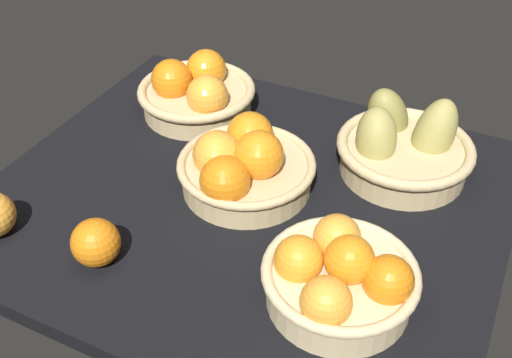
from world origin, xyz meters
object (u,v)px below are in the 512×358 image
Objects in this scene: basket_far_right_pears at (403,147)px; loose_orange_front_gap at (96,243)px; basket_near_right at (339,277)px; basket_center at (243,166)px; basket_far_left at (196,92)px.

loose_orange_front_gap is at bearing -129.31° from basket_far_right_pears.
loose_orange_front_gap is (-34.53, -8.19, -1.03)cm from basket_near_right.
basket_center reaches higher than loose_orange_front_gap.
basket_center is at bearing -42.42° from basket_far_left.
basket_center is 27.32cm from loose_orange_front_gap.
basket_far_left is 1.00× the size of basket_center.
basket_center is 28.19cm from basket_far_right_pears.
basket_center reaches higher than basket_far_left.
basket_near_right is at bearing -35.78° from basket_center.
basket_far_left is at bearing 100.22° from loose_orange_front_gap.
loose_orange_front_gap is (-11.58, -24.73, -0.99)cm from basket_center.
loose_orange_front_gap is at bearing -166.65° from basket_near_right.
basket_near_right is 33.48cm from basket_far_right_pears.
basket_far_right_pears reaches higher than basket_center.
basket_far_left reaches higher than loose_orange_front_gap.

